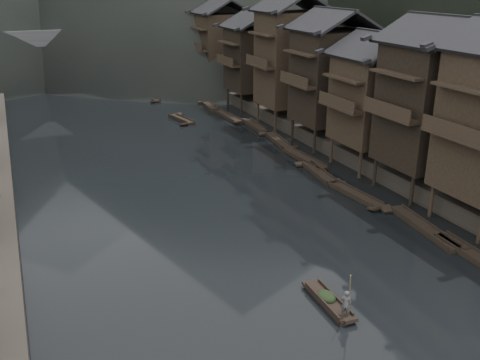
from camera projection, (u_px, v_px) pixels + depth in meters
water at (272, 261)px, 34.61m from camera, size 300.00×300.00×0.00m
right_bank at (360, 91)px, 81.58m from camera, size 40.00×200.00×1.80m
stilt_houses at (339, 64)px, 54.65m from camera, size 9.00×67.60×15.89m
moored_sampans at (272, 141)px, 59.28m from camera, size 3.29×65.96×0.47m
midriver_boats at (155, 101)px, 78.11m from camera, size 3.10×26.75×0.45m
stone_bridge at (90, 50)px, 94.53m from camera, size 40.00×6.00×9.00m
hero_sampan at (328, 301)px, 29.99m from camera, size 1.09×4.51×0.43m
cargo_heap at (327, 291)px, 29.98m from camera, size 0.99×1.29×0.59m
boatman at (346, 300)px, 28.31m from camera, size 0.69×0.66×1.58m
bamboo_pole at (354, 252)px, 27.37m from camera, size 1.53×1.86×4.12m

